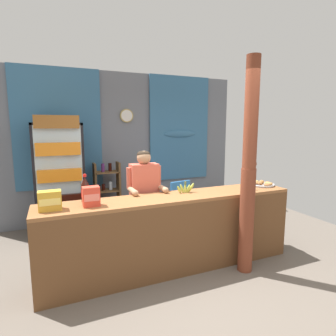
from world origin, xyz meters
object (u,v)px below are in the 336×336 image
object	(u,v)px
drink_fridge	(59,171)
soda_bottle_water	(249,183)
snack_box_choco_powder	(50,201)
pastry_tray	(262,184)
stall_counter	(177,227)
snack_box_crackers	(91,196)
timber_post	(249,173)
soda_bottle_cola	(85,190)
banana_bunch	(186,188)
plastic_lawn_chair	(176,199)
bottle_shelf_rack	(107,192)
shopkeeper	(144,191)

from	to	relation	value
drink_fridge	soda_bottle_water	xyz separation A→B (m)	(2.41, -1.84, -0.04)
snack_box_choco_powder	pastry_tray	xyz separation A→B (m)	(2.91, 0.08, -0.08)
stall_counter	snack_box_choco_powder	size ratio (longest dim) A/B	14.32
snack_box_crackers	timber_post	bearing A→B (deg)	-11.24
soda_bottle_cola	banana_bunch	world-z (taller)	soda_bottle_cola
plastic_lawn_chair	snack_box_choco_powder	bearing A→B (deg)	-145.51
drink_fridge	banana_bunch	size ratio (longest dim) A/B	7.51
plastic_lawn_chair	snack_box_choco_powder	size ratio (longest dim) A/B	3.74
snack_box_crackers	stall_counter	bearing A→B (deg)	-3.62
snack_box_crackers	banana_bunch	xyz separation A→B (m)	(1.24, 0.14, -0.05)
stall_counter	snack_box_crackers	world-z (taller)	snack_box_crackers
timber_post	snack_box_crackers	distance (m)	1.89
drink_fridge	bottle_shelf_rack	world-z (taller)	drink_fridge
drink_fridge	shopkeeper	size ratio (longest dim) A/B	1.32
shopkeeper	pastry_tray	distance (m)	1.75
shopkeeper	pastry_tray	world-z (taller)	shopkeeper
timber_post	banana_bunch	world-z (taller)	timber_post
bottle_shelf_rack	soda_bottle_cola	distance (m)	2.00
bottle_shelf_rack	snack_box_choco_powder	xyz separation A→B (m)	(-0.97, -2.05, 0.46)
soda_bottle_water	timber_post	bearing A→B (deg)	-131.02
bottle_shelf_rack	banana_bunch	xyz separation A→B (m)	(0.68, -1.92, 0.41)
stall_counter	soda_bottle_cola	world-z (taller)	soda_bottle_cola
drink_fridge	stall_counter	bearing A→B (deg)	-55.56
snack_box_choco_powder	pastry_tray	bearing A→B (deg)	1.67
soda_bottle_water	shopkeeper	bearing A→B (deg)	158.75
stall_counter	soda_bottle_cola	xyz separation A→B (m)	(-1.05, 0.29, 0.51)
soda_bottle_water	pastry_tray	world-z (taller)	soda_bottle_water
plastic_lawn_chair	snack_box_choco_powder	xyz separation A→B (m)	(-2.14, -1.47, 0.58)
soda_bottle_water	pastry_tray	size ratio (longest dim) A/B	0.61
bottle_shelf_rack	soda_bottle_cola	world-z (taller)	soda_bottle_cola
plastic_lawn_chair	soda_bottle_water	world-z (taller)	soda_bottle_water
bottle_shelf_rack	soda_bottle_cola	xyz separation A→B (m)	(-0.59, -1.85, 0.49)
shopkeeper	banana_bunch	world-z (taller)	shopkeeper
stall_counter	shopkeeper	distance (m)	0.71
plastic_lawn_chair	shopkeeper	xyz separation A→B (m)	(-0.94, -0.99, 0.46)
plastic_lawn_chair	bottle_shelf_rack	bearing A→B (deg)	153.46
drink_fridge	snack_box_crackers	bearing A→B (deg)	-81.47
drink_fridge	plastic_lawn_chair	world-z (taller)	drink_fridge
stall_counter	bottle_shelf_rack	world-z (taller)	bottle_shelf_rack
drink_fridge	soda_bottle_water	size ratio (longest dim) A/B	9.04
timber_post	plastic_lawn_chair	xyz separation A→B (m)	(-0.12, 1.85, -0.78)
soda_bottle_water	stall_counter	bearing A→B (deg)	-178.37
timber_post	snack_box_crackers	size ratio (longest dim) A/B	12.17
bottle_shelf_rack	soda_bottle_water	bearing A→B (deg)	-53.03
shopkeeper	pastry_tray	bearing A→B (deg)	-13.05
pastry_tray	plastic_lawn_chair	bearing A→B (deg)	118.96
soda_bottle_water	snack_box_crackers	world-z (taller)	soda_bottle_water
bottle_shelf_rack	soda_bottle_water	world-z (taller)	soda_bottle_water
soda_bottle_cola	snack_box_choco_powder	bearing A→B (deg)	-151.66
timber_post	drink_fridge	bearing A→B (deg)	134.19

